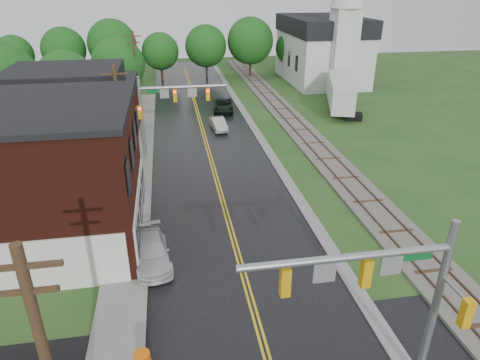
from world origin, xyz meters
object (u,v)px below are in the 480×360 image
object	(u,v)px
traffic_signal_near	(385,283)
tree_left_c	(67,80)
utility_pole_c	(136,69)
tree_left_b	(0,87)
tree_left_e	(120,66)
brick_building	(8,179)
semi_trailer	(340,91)
utility_pole_b	(121,125)
traffic_signal_far	(166,102)
church	(325,43)
suv_dark	(223,106)
sedan_silver	(218,124)
pickup_white	(151,252)

from	to	relation	value
traffic_signal_near	tree_left_c	size ratio (longest dim) A/B	0.96
utility_pole_c	tree_left_b	xyz separation A→B (m)	(-11.05, -12.10, 1.00)
traffic_signal_near	tree_left_e	size ratio (longest dim) A/B	0.90
brick_building	semi_trailer	size ratio (longest dim) A/B	1.21
brick_building	tree_left_b	xyz separation A→B (m)	(-5.36, 16.90, 1.57)
utility_pole_b	traffic_signal_far	bearing A→B (deg)	56.32
traffic_signal_far	utility_pole_c	distance (m)	17.33
tree_left_b	brick_building	bearing A→B (deg)	-72.39
traffic_signal_far	tree_left_b	xyz separation A→B (m)	(-14.38, 4.90, 0.74)
church	utility_pole_c	xyz separation A→B (m)	(-26.80, -9.74, -1.11)
traffic_signal_far	suv_dark	distance (m)	15.87
church	tree_left_b	bearing A→B (deg)	-150.01
church	suv_dark	world-z (taller)	church
traffic_signal_near	utility_pole_b	distance (m)	22.49
brick_building	tree_left_b	world-z (taller)	tree_left_b
utility_pole_c	suv_dark	bearing A→B (deg)	-17.93
tree_left_e	sedan_silver	world-z (taller)	tree_left_e
tree_left_b	sedan_silver	world-z (taller)	tree_left_b
suv_dark	sedan_silver	bearing A→B (deg)	-95.15
suv_dark	traffic_signal_far	bearing A→B (deg)	-108.77
brick_building	sedan_silver	distance (m)	23.91
utility_pole_c	brick_building	bearing A→B (deg)	-101.09
traffic_signal_far	semi_trailer	world-z (taller)	traffic_signal_far
church	pickup_white	xyz separation A→B (m)	(-24.80, -42.16, -5.16)
traffic_signal_far	tree_left_e	world-z (taller)	tree_left_e
tree_left_c	semi_trailer	distance (m)	30.88
brick_building	tree_left_e	xyz separation A→B (m)	(3.64, 30.90, 0.66)
brick_building	sedan_silver	world-z (taller)	brick_building
traffic_signal_far	tree_left_e	xyz separation A→B (m)	(-5.38, 18.90, -0.16)
brick_building	utility_pole_b	xyz separation A→B (m)	(5.68, 7.00, 0.57)
traffic_signal_far	utility_pole_b	bearing A→B (deg)	-123.68
church	tree_left_c	world-z (taller)	church
tree_left_c	semi_trailer	world-z (taller)	tree_left_c
traffic_signal_far	tree_left_c	distance (m)	16.56
utility_pole_b	semi_trailer	bearing A→B (deg)	35.84
sedan_silver	pickup_white	world-z (taller)	pickup_white
church	tree_left_e	xyz separation A→B (m)	(-28.85, -7.84, -1.02)
traffic_signal_near	utility_pole_b	xyz separation A→B (m)	(-10.27, 20.00, -0.25)
brick_building	utility_pole_c	bearing A→B (deg)	78.91
traffic_signal_near	suv_dark	bearing A→B (deg)	90.56
pickup_white	tree_left_c	bearing A→B (deg)	100.55
tree_left_b	tree_left_c	size ratio (longest dim) A/B	1.27
brick_building	traffic_signal_near	world-z (taller)	brick_building
pickup_white	suv_dark	bearing A→B (deg)	67.72
traffic_signal_near	semi_trailer	distance (m)	39.61
traffic_signal_far	utility_pole_c	size ratio (longest dim) A/B	0.82
brick_building	utility_pole_b	bearing A→B (deg)	50.93
tree_left_c	sedan_silver	size ratio (longest dim) A/B	2.03
utility_pole_b	tree_left_e	xyz separation A→B (m)	(-2.05, 23.90, 0.09)
traffic_signal_near	tree_left_e	world-z (taller)	tree_left_e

